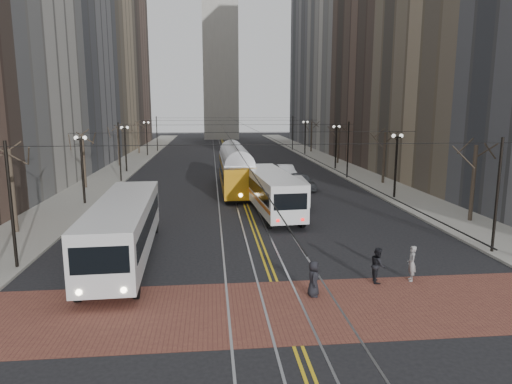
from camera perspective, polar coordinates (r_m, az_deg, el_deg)
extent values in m
plane|color=black|center=(23.08, 1.94, -10.25)|extent=(260.00, 260.00, 0.00)
cube|color=gray|center=(67.97, -15.92, 3.25)|extent=(5.00, 140.00, 0.15)
cube|color=gray|center=(69.24, 9.37, 3.64)|extent=(5.00, 140.00, 0.15)
cube|color=brown|center=(19.43, 3.55, -14.38)|extent=(25.00, 6.00, 0.01)
cube|color=gray|center=(66.95, -3.16, 3.47)|extent=(4.80, 130.00, 0.02)
cube|color=gold|center=(66.95, -3.16, 3.48)|extent=(0.42, 130.00, 0.01)
cube|color=slate|center=(71.62, -25.14, 16.62)|extent=(16.00, 20.00, 34.00)
cube|color=gray|center=(92.52, -22.53, 20.85)|extent=(20.00, 20.00, 52.00)
cube|color=brown|center=(110.38, -18.20, 16.15)|extent=(16.00, 20.00, 40.00)
cube|color=brown|center=(73.66, 17.84, 16.90)|extent=(16.00, 20.00, 34.00)
cube|color=#A6A39C|center=(94.23, 14.23, 21.10)|extent=(20.00, 20.00, 52.00)
cube|color=slate|center=(111.71, 9.47, 16.44)|extent=(16.00, 20.00, 40.00)
cube|color=#B2AFA5|center=(125.01, -4.54, 19.59)|extent=(9.00, 9.00, 56.00)
cylinder|color=black|center=(41.20, -20.84, 2.31)|extent=(0.20, 0.20, 5.60)
cylinder|color=black|center=(60.60, -15.98, 5.01)|extent=(0.20, 0.20, 5.60)
cylinder|color=black|center=(80.30, -13.48, 6.38)|extent=(0.20, 0.20, 5.60)
cylinder|color=black|center=(43.08, 17.06, 2.87)|extent=(0.20, 0.20, 5.60)
cylinder|color=black|center=(61.90, 9.94, 5.36)|extent=(0.20, 0.20, 5.60)
cylinder|color=black|center=(81.28, 6.16, 6.65)|extent=(0.20, 0.20, 5.60)
cylinder|color=#382D23|center=(33.41, -28.11, -0.01)|extent=(0.28, 0.28, 5.60)
cylinder|color=#382D23|center=(49.38, -20.71, 3.57)|extent=(0.28, 0.28, 5.60)
cylinder|color=#382D23|center=(66.85, -16.78, 5.44)|extent=(0.28, 0.28, 5.60)
cylinder|color=#382D23|center=(84.54, -14.47, 6.52)|extent=(0.28, 0.28, 5.60)
cylinder|color=#382D23|center=(36.03, 25.48, 0.89)|extent=(0.28, 0.28, 5.60)
cylinder|color=#382D23|center=(51.19, 15.70, 4.08)|extent=(0.28, 0.28, 5.60)
cylinder|color=#382D23|center=(68.20, 10.22, 5.81)|extent=(0.28, 0.28, 5.60)
cylinder|color=#382D23|center=(85.61, 6.93, 6.82)|extent=(0.28, 0.28, 5.60)
cylinder|color=black|center=(66.44, -4.52, 8.59)|extent=(0.03, 120.00, 0.03)
cylinder|color=black|center=(66.57, -1.91, 8.62)|extent=(0.03, 120.00, 0.03)
cylinder|color=black|center=(25.90, -28.28, -1.62)|extent=(0.16, 0.16, 6.60)
cylinder|color=black|center=(52.58, -16.67, 4.74)|extent=(0.16, 0.16, 6.60)
cylinder|color=black|center=(88.10, -12.28, 7.09)|extent=(0.16, 0.16, 6.60)
cylinder|color=black|center=(28.64, 27.91, -0.53)|extent=(0.16, 0.16, 6.60)
cylinder|color=black|center=(53.98, 11.41, 5.11)|extent=(0.16, 0.16, 6.60)
cylinder|color=black|center=(88.94, 4.60, 7.32)|extent=(0.16, 0.16, 6.60)
cube|color=silver|center=(25.72, -16.16, -4.65)|extent=(3.22, 13.20, 3.28)
cube|color=orange|center=(45.72, -2.62, 2.42)|extent=(2.86, 14.92, 3.51)
cube|color=white|center=(35.82, 1.96, -0.12)|extent=(3.51, 12.27, 3.16)
cube|color=silver|center=(38.37, 4.78, -0.13)|extent=(2.21, 5.17, 2.24)
imported|color=#44474C|center=(46.35, 5.60, 1.36)|extent=(2.74, 5.25, 1.70)
imported|color=#B0B3B8|center=(53.07, 3.72, 2.51)|extent=(2.04, 5.08, 1.64)
imported|color=black|center=(20.46, 7.20, -10.69)|extent=(0.66, 0.87, 1.60)
imported|color=gray|center=(23.20, 18.88, -8.45)|extent=(0.54, 0.70, 1.71)
imported|color=black|center=(22.58, 14.99, -8.79)|extent=(0.76, 0.91, 1.69)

